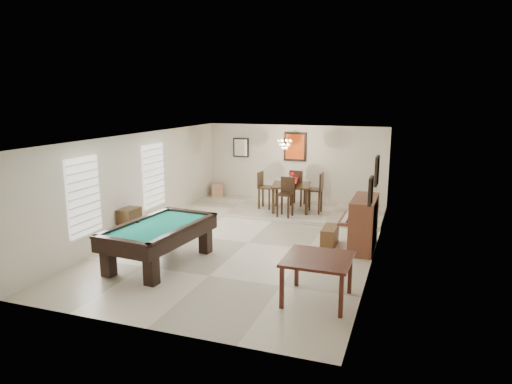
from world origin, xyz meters
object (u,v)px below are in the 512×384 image
Objects in this scene: dining_chair_north at (298,187)px; chandelier at (285,141)px; flower_vase at (291,176)px; piano_bench at (330,236)px; dining_table at (291,195)px; corner_bench at (218,190)px; dining_chair_south at (285,197)px; square_table at (317,279)px; upright_piano at (357,223)px; dining_chair_west at (266,190)px; pool_table at (160,245)px; dining_chair_east at (314,193)px; apothecary_chest at (130,225)px.

chandelier reaches higher than dining_chair_north.
piano_bench is at bearing -57.10° from flower_vase.
chandelier is (-0.28, 0.20, 1.02)m from flower_vase.
corner_bench is (-2.94, 1.17, -0.26)m from dining_table.
dining_chair_south is (-1.63, 1.81, 0.45)m from piano_bench.
square_table reaches higher than corner_bench.
dining_table is (-1.99, 5.63, 0.19)m from square_table.
upright_piano is 1.30× the size of dining_chair_west.
flower_vase reaches higher than pool_table.
dining_chair_north is at bearing 107.18° from square_table.
dining_chair_east is at bearing -18.03° from corner_bench.
corner_bench is (-2.94, 1.17, -0.85)m from flower_vase.
dining_chair_north is (1.58, 5.71, 0.27)m from pool_table.
chandelier is at bearing 144.60° from flower_vase.
apothecary_chest is (-4.71, -1.32, 0.19)m from piano_bench.
upright_piano is at bearing 14.12° from apothecary_chest.
dining_table is at bearing 94.17° from dining_chair_north.
dining_chair_west is (-0.80, 0.01, -0.49)m from flower_vase.
square_table is 2.48× the size of corner_bench.
corner_bench is at bearing 64.19° from dining_chair_west.
upright_piano is 3.99m from dining_chair_north.
upright_piano is 1.29× the size of dining_chair_north.
dining_chair_west reaches higher than apothecary_chest.
upright_piano is (0.30, 3.10, 0.22)m from square_table.
square_table is at bearing -70.50° from flower_vase.
apothecary_chest is 4.99m from flower_vase.
piano_bench is 2.74m from dining_chair_east.
square_table is 5.76m from dining_chair_east.
dining_chair_south is at bearing -88.18° from flower_vase.
chandelier is at bearing 55.68° from apothecary_chest.
dining_chair_west is 1.61m from chandelier.
dining_chair_east is (0.70, -0.78, 0.03)m from dining_chair_north.
apothecary_chest reaches higher than piano_bench.
dining_table is at bearing -21.65° from corner_bench.
dining_chair_west reaches higher than square_table.
dining_table is 0.75m from dining_chair_south.
dining_chair_east is 3.88m from corner_bench.
pool_table is 3.02× the size of apothecary_chest.
corner_bench is at bearing 108.00° from pool_table.
dining_chair_south is at bearing -32.80° from corner_bench.
dining_chair_east is 2.59× the size of corner_bench.
piano_bench is 3.12× the size of flower_vase.
corner_bench is 0.77× the size of chandelier.
dining_chair_west is at bearing 116.32° from square_table.
apothecary_chest reaches higher than square_table.
chandelier is (-0.28, 0.20, 1.62)m from dining_table.
dining_chair_south is 1.50m from dining_chair_north.
square_table is at bearing 112.83° from dining_chair_north.
apothecary_chest is (-5.35, -1.35, -0.20)m from upright_piano.
dining_chair_east reaches higher than dining_chair_south.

